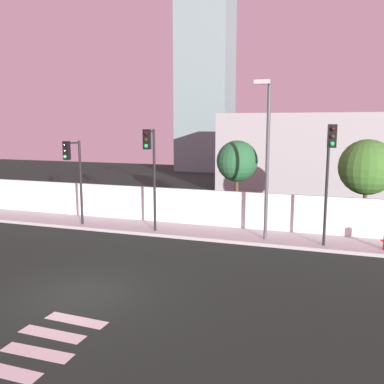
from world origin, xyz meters
name	(u,v)px	position (x,y,z in m)	size (l,w,h in m)	color
ground_plane	(80,294)	(0.00, 0.00, 0.00)	(80.00, 80.00, 0.00)	black
sidewalk	(174,230)	(0.00, 8.20, 0.07)	(36.00, 2.40, 0.15)	#B1B1B1
perimeter_wall	(183,206)	(0.00, 9.49, 1.05)	(36.00, 0.18, 1.80)	white
crosswalk_marking	(2,357)	(0.35, -3.67, 0.00)	(3.42, 4.74, 0.01)	silver
traffic_light_left	(73,164)	(-4.91, 7.08, 3.29)	(0.42, 1.09, 4.29)	black
traffic_light_center	(150,159)	(-0.72, 7.11, 3.69)	(0.34, 1.09, 4.88)	black
traffic_light_right	(329,160)	(7.16, 7.00, 3.85)	(0.36, 1.32, 5.11)	black
street_lamp_curbside	(267,148)	(4.58, 7.44, 4.23)	(0.60, 2.22, 6.85)	#4C4C51
roadside_tree_leftmost	(237,161)	(2.51, 10.98, 3.32)	(2.17, 2.17, 4.42)	brown
roadside_tree_midleft	(367,167)	(8.86, 10.98, 3.21)	(2.67, 2.67, 4.56)	brown
low_building_distant	(304,153)	(5.12, 23.49, 3.03)	(12.87, 6.00, 6.05)	#A5A5A5
tower_on_skyline	(206,27)	(-6.68, 35.49, 15.71)	(5.78, 5.00, 31.42)	gray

